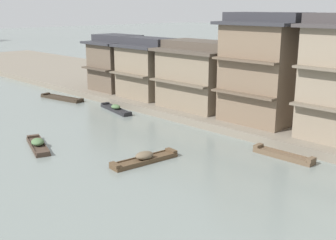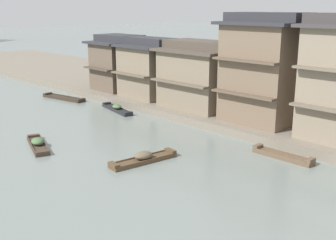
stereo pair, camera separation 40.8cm
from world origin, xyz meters
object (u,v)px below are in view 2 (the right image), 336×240
boat_moored_far (143,159)px  house_waterfront_tall (265,69)px  house_waterfront_end (120,63)px  boat_moored_nearest (64,98)px  boat_moored_third (283,156)px  house_waterfront_narrow (203,75)px  boat_upstream_distant (117,109)px  house_waterfront_far (148,68)px  boat_midriver_upstream (38,144)px

boat_moored_far → house_waterfront_tall: house_waterfront_tall is taller
house_waterfront_end → boat_moored_nearest: bearing=161.1°
boat_moored_third → house_waterfront_narrow: 13.92m
house_waterfront_narrow → house_waterfront_end: bearing=90.8°
boat_moored_third → house_waterfront_tall: 8.80m
boat_upstream_distant → house_waterfront_far: size_ratio=0.85×
boat_moored_nearest → boat_upstream_distant: bearing=-83.7°
boat_moored_far → house_waterfront_end: size_ratio=0.73×
house_waterfront_far → boat_upstream_distant: bearing=-171.2°
boat_upstream_distant → house_waterfront_tall: size_ratio=0.60×
boat_moored_third → boat_upstream_distant: boat_upstream_distant is taller
boat_moored_third → boat_midriver_upstream: size_ratio=0.93×
boat_moored_third → boat_upstream_distant: (0.10, 18.45, 0.04)m
boat_moored_far → boat_midriver_upstream: 8.39m
boat_moored_third → house_waterfront_narrow: house_waterfront_narrow is taller
boat_moored_nearest → house_waterfront_far: bearing=-53.6°
boat_moored_nearest → house_waterfront_narrow: 16.34m
boat_moored_far → house_waterfront_end: bearing=56.3°
house_waterfront_far → boat_midriver_upstream: bearing=-159.9°
boat_moored_nearest → boat_midriver_upstream: 16.67m
boat_moored_nearest → house_waterfront_tall: size_ratio=0.67×
boat_midriver_upstream → house_waterfront_tall: 18.56m
boat_midriver_upstream → house_waterfront_tall: bearing=-27.4°
boat_moored_nearest → house_waterfront_far: (5.68, -7.71, 3.55)m
boat_upstream_distant → house_waterfront_far: (4.76, 0.73, 3.46)m
boat_midriver_upstream → house_waterfront_far: 16.95m
boat_moored_nearest → boat_moored_third: bearing=-88.2°
boat_upstream_distant → house_waterfront_narrow: bearing=-48.6°
boat_moored_nearest → house_waterfront_narrow: (6.38, -14.62, 3.53)m
boat_midriver_upstream → house_waterfront_end: 19.98m
house_waterfront_far → boat_moored_third: bearing=-104.2°
boat_moored_nearest → boat_upstream_distant: 8.49m
boat_midriver_upstream → house_waterfront_narrow: bearing=-4.3°
house_waterfront_tall → house_waterfront_narrow: 7.18m
house_waterfront_end → boat_upstream_distant: bearing=-129.9°
boat_midriver_upstream → boat_upstream_distant: 11.92m
boat_moored_third → house_waterfront_far: bearing=75.8°
boat_upstream_distant → house_waterfront_tall: house_waterfront_tall is taller
boat_moored_third → house_waterfront_far: size_ratio=0.70×
boat_moored_far → house_waterfront_far: 18.31m
house_waterfront_far → house_waterfront_tall: bearing=-88.6°
boat_moored_third → house_waterfront_narrow: (5.56, 12.27, 3.49)m
boat_moored_nearest → house_waterfront_narrow: size_ratio=0.78×
boat_upstream_distant → house_waterfront_narrow: size_ratio=0.70×
boat_moored_nearest → house_waterfront_far: size_ratio=0.95×
boat_upstream_distant → house_waterfront_narrow: house_waterfront_narrow is taller
boat_moored_nearest → house_waterfront_end: bearing=-18.9°
boat_upstream_distant → boat_midriver_upstream: bearing=-155.4°
house_waterfront_tall → boat_upstream_distant: bearing=111.1°
boat_moored_third → house_waterfront_end: house_waterfront_end is taller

